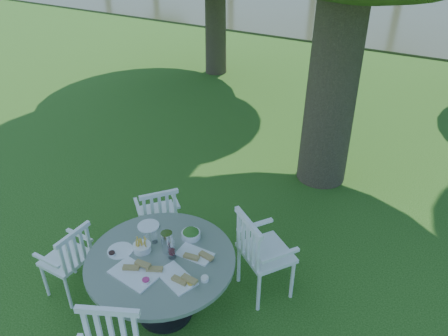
{
  "coord_description": "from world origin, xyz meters",
  "views": [
    {
      "loc": [
        2.19,
        -3.77,
        3.63
      ],
      "look_at": [
        0.0,
        0.2,
        0.85
      ],
      "focal_mm": 35.0,
      "sensor_mm": 36.0,
      "label": 1
    }
  ],
  "objects": [
    {
      "name": "tableware",
      "position": [
        0.16,
        -1.31,
        0.78
      ],
      "size": [
        1.07,
        0.94,
        0.22
      ],
      "color": "white",
      "rests_on": "table"
    },
    {
      "name": "table",
      "position": [
        0.18,
        -1.37,
        0.6
      ],
      "size": [
        1.43,
        1.43,
        0.74
      ],
      "color": "black",
      "rests_on": "ground"
    },
    {
      "name": "chair_nw",
      "position": [
        -0.44,
        -0.58,
        0.51
      ],
      "size": [
        0.6,
        0.61,
        0.88
      ],
      "rotation": [
        0.0,
        0.0,
        -2.28
      ],
      "color": "white",
      "rests_on": "ground"
    },
    {
      "name": "chair_ne",
      "position": [
        0.88,
        -0.67,
        0.6
      ],
      "size": [
        0.69,
        0.69,
        1.01
      ],
      "rotation": [
        0.0,
        0.0,
        -3.77
      ],
      "color": "white",
      "rests_on": "ground"
    },
    {
      "name": "ground",
      "position": [
        0.0,
        0.0,
        0.0
      ],
      "size": [
        140.0,
        140.0,
        0.0
      ],
      "primitive_type": "plane",
      "color": "#17420D",
      "rests_on": "ground"
    },
    {
      "name": "chair_sw",
      "position": [
        -0.79,
        -1.61,
        0.51
      ],
      "size": [
        0.42,
        0.45,
        0.87
      ],
      "rotation": [
        0.0,
        0.0,
        -1.59
      ],
      "color": "white",
      "rests_on": "ground"
    }
  ]
}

